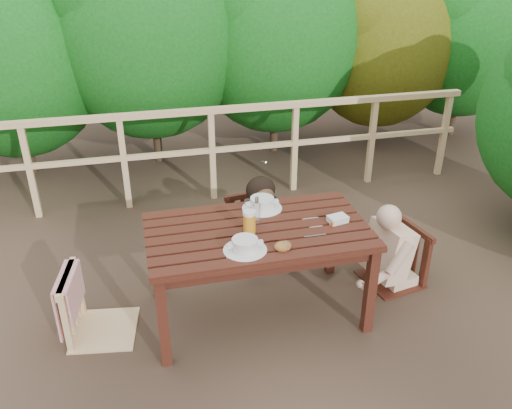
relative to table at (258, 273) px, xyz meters
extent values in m
plane|color=#4F3A2B|center=(0.00, 0.00, -0.36)|extent=(60.00, 60.00, 0.00)
cube|color=#39170F|center=(0.00, 0.00, 0.00)|extent=(1.56, 0.88, 0.72)
cube|color=#E1B982|center=(-1.13, 0.05, 0.11)|extent=(0.53, 0.53, 0.94)
cube|color=#39170F|center=(0.20, 0.91, 0.08)|extent=(0.50, 0.50, 0.88)
cube|color=#39170F|center=(1.17, 0.14, 0.08)|extent=(0.52, 0.52, 0.89)
cube|color=#E1B982|center=(0.00, 2.00, 0.14)|extent=(5.60, 0.10, 1.01)
cylinder|color=silver|center=(-0.15, -0.25, 0.41)|extent=(0.29, 0.29, 0.10)
cylinder|color=white|center=(0.10, 0.29, 0.41)|extent=(0.30, 0.30, 0.10)
ellipsoid|color=#B06C2A|center=(0.10, -0.30, 0.39)|extent=(0.11, 0.09, 0.07)
cylinder|color=#DA9A0C|center=(-0.07, -0.03, 0.45)|extent=(0.09, 0.09, 0.17)
cylinder|color=silver|center=(0.01, 0.07, 0.47)|extent=(0.05, 0.05, 0.22)
cylinder|color=silver|center=(0.12, -0.31, 0.39)|extent=(0.06, 0.06, 0.07)
cube|color=white|center=(0.58, -0.04, 0.39)|extent=(0.16, 0.13, 0.06)
camera|label=1|loc=(-0.77, -3.13, 2.24)|focal=37.27mm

